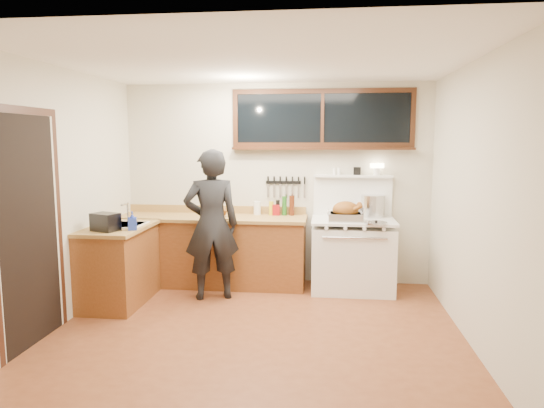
# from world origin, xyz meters

# --- Properties ---
(ground_plane) EXTENTS (4.00, 3.50, 0.02)m
(ground_plane) POSITION_xyz_m (0.00, 0.00, -0.01)
(ground_plane) COLOR brown
(room_shell) EXTENTS (4.10, 3.60, 2.65)m
(room_shell) POSITION_xyz_m (0.00, 0.00, 1.65)
(room_shell) COLOR beige
(room_shell) RESTS_ON ground
(counter_back) EXTENTS (2.44, 0.64, 1.00)m
(counter_back) POSITION_xyz_m (-0.80, 1.45, 0.45)
(counter_back) COLOR brown
(counter_back) RESTS_ON ground
(counter_left) EXTENTS (0.64, 1.09, 0.90)m
(counter_left) POSITION_xyz_m (-1.70, 0.62, 0.45)
(counter_left) COLOR brown
(counter_left) RESTS_ON ground
(sink_unit) EXTENTS (0.50, 0.45, 0.37)m
(sink_unit) POSITION_xyz_m (-1.68, 0.70, 0.85)
(sink_unit) COLOR white
(sink_unit) RESTS_ON counter_left
(vintage_stove) EXTENTS (1.02, 0.74, 1.58)m
(vintage_stove) POSITION_xyz_m (1.00, 1.41, 0.47)
(vintage_stove) COLOR white
(vintage_stove) RESTS_ON ground
(back_window) EXTENTS (2.32, 0.13, 0.77)m
(back_window) POSITION_xyz_m (0.60, 1.72, 2.06)
(back_window) COLOR black
(back_window) RESTS_ON room_shell
(left_doorway) EXTENTS (0.02, 1.04, 2.17)m
(left_doorway) POSITION_xyz_m (-1.99, -0.55, 1.09)
(left_doorway) COLOR black
(left_doorway) RESTS_ON ground
(knife_strip) EXTENTS (0.52, 0.03, 0.28)m
(knife_strip) POSITION_xyz_m (0.12, 1.73, 1.31)
(knife_strip) COLOR black
(knife_strip) RESTS_ON room_shell
(man) EXTENTS (0.75, 0.61, 1.77)m
(man) POSITION_xyz_m (-0.67, 0.91, 0.89)
(man) COLOR black
(man) RESTS_ON ground
(soap_bottle) EXTENTS (0.12, 0.12, 0.20)m
(soap_bottle) POSITION_xyz_m (-1.43, 0.41, 1.00)
(soap_bottle) COLOR #2239AA
(soap_bottle) RESTS_ON counter_left
(toaster) EXTENTS (0.33, 0.28, 0.19)m
(toaster) POSITION_xyz_m (-1.70, 0.33, 1.00)
(toaster) COLOR black
(toaster) RESTS_ON counter_left
(cutting_board) EXTENTS (0.38, 0.28, 0.14)m
(cutting_board) POSITION_xyz_m (-0.67, 1.29, 0.95)
(cutting_board) COLOR olive
(cutting_board) RESTS_ON counter_back
(roast_turkey) EXTENTS (0.44, 0.31, 0.24)m
(roast_turkey) POSITION_xyz_m (0.90, 1.26, 1.00)
(roast_turkey) COLOR silver
(roast_turkey) RESTS_ON vintage_stove
(stockpot) EXTENTS (0.40, 0.40, 0.28)m
(stockpot) POSITION_xyz_m (1.26, 1.62, 1.04)
(stockpot) COLOR silver
(stockpot) RESTS_ON vintage_stove
(saucepan) EXTENTS (0.20, 0.29, 0.12)m
(saucepan) POSITION_xyz_m (1.05, 1.64, 0.96)
(saucepan) COLOR silver
(saucepan) RESTS_ON vintage_stove
(pot_lid) EXTENTS (0.34, 0.34, 0.04)m
(pot_lid) POSITION_xyz_m (1.25, 1.10, 0.91)
(pot_lid) COLOR silver
(pot_lid) RESTS_ON vintage_stove
(coffee_tin) EXTENTS (0.10, 0.08, 0.14)m
(coffee_tin) POSITION_xyz_m (0.02, 1.62, 0.97)
(coffee_tin) COLOR maroon
(coffee_tin) RESTS_ON counter_back
(pitcher) EXTENTS (0.10, 0.10, 0.18)m
(pitcher) POSITION_xyz_m (-0.24, 1.65, 0.99)
(pitcher) COLOR white
(pitcher) RESTS_ON counter_back
(bottle_cluster) EXTENTS (0.33, 0.07, 0.26)m
(bottle_cluster) POSITION_xyz_m (0.11, 1.63, 1.02)
(bottle_cluster) COLOR black
(bottle_cluster) RESTS_ON counter_back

